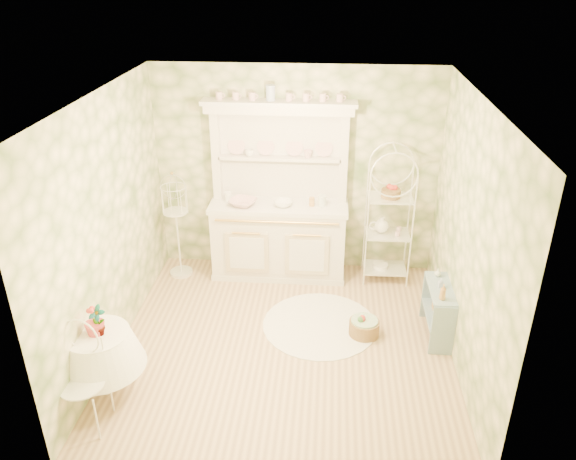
# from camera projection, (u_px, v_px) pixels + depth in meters

# --- Properties ---
(floor) EXTENTS (3.60, 3.60, 0.00)m
(floor) POSITION_uv_depth(u_px,v_px,m) (284.00, 344.00, 6.17)
(floor) COLOR tan
(floor) RESTS_ON ground
(ceiling) EXTENTS (3.60, 3.60, 0.00)m
(ceiling) POSITION_uv_depth(u_px,v_px,m) (284.00, 98.00, 4.98)
(ceiling) COLOR white
(ceiling) RESTS_ON floor
(wall_left) EXTENTS (3.60, 3.60, 0.00)m
(wall_left) POSITION_uv_depth(u_px,v_px,m) (108.00, 228.00, 5.71)
(wall_left) COLOR #F7E7C0
(wall_left) RESTS_ON floor
(wall_right) EXTENTS (3.60, 3.60, 0.00)m
(wall_right) POSITION_uv_depth(u_px,v_px,m) (468.00, 241.00, 5.45)
(wall_right) COLOR #F7E7C0
(wall_right) RESTS_ON floor
(wall_back) EXTENTS (3.60, 3.60, 0.00)m
(wall_back) POSITION_uv_depth(u_px,v_px,m) (296.00, 171.00, 7.19)
(wall_back) COLOR #F7E7C0
(wall_back) RESTS_ON floor
(wall_front) EXTENTS (3.60, 3.60, 0.00)m
(wall_front) POSITION_uv_depth(u_px,v_px,m) (262.00, 347.00, 3.97)
(wall_front) COLOR #F7E7C0
(wall_front) RESTS_ON floor
(kitchen_dresser) EXTENTS (1.87, 0.61, 2.29)m
(kitchen_dresser) POSITION_uv_depth(u_px,v_px,m) (279.00, 194.00, 7.04)
(kitchen_dresser) COLOR white
(kitchen_dresser) RESTS_ON floor
(bakers_rack) EXTENTS (0.59, 0.42, 1.88)m
(bakers_rack) POSITION_uv_depth(u_px,v_px,m) (389.00, 213.00, 7.02)
(bakers_rack) COLOR white
(bakers_rack) RESTS_ON floor
(side_shelf) EXTENTS (0.30, 0.75, 0.63)m
(side_shelf) POSITION_uv_depth(u_px,v_px,m) (438.00, 311.00, 6.19)
(side_shelf) COLOR #84A1B2
(side_shelf) RESTS_ON floor
(round_table) EXTENTS (0.57, 0.57, 0.62)m
(round_table) POSITION_uv_depth(u_px,v_px,m) (103.00, 368.00, 5.34)
(round_table) COLOR white
(round_table) RESTS_ON floor
(cafe_chair) EXTENTS (0.46, 0.46, 0.83)m
(cafe_chair) POSITION_uv_depth(u_px,v_px,m) (82.00, 388.00, 4.94)
(cafe_chair) COLOR white
(cafe_chair) RESTS_ON floor
(birdcage_stand) EXTENTS (0.37, 0.37, 1.54)m
(birdcage_stand) POSITION_uv_depth(u_px,v_px,m) (177.00, 222.00, 7.19)
(birdcage_stand) COLOR white
(birdcage_stand) RESTS_ON floor
(floor_basket) EXTENTS (0.38, 0.38, 0.24)m
(floor_basket) POSITION_uv_depth(u_px,v_px,m) (364.00, 326.00, 6.27)
(floor_basket) COLOR olive
(floor_basket) RESTS_ON floor
(lace_rug) EXTENTS (1.46, 1.46, 0.01)m
(lace_rug) POSITION_uv_depth(u_px,v_px,m) (320.00, 324.00, 6.48)
(lace_rug) COLOR white
(lace_rug) RESTS_ON floor
(bowl_floral) EXTENTS (0.41, 0.41, 0.08)m
(bowl_floral) POSITION_uv_depth(u_px,v_px,m) (243.00, 205.00, 7.06)
(bowl_floral) COLOR white
(bowl_floral) RESTS_ON kitchen_dresser
(bowl_white) EXTENTS (0.25, 0.25, 0.08)m
(bowl_white) POSITION_uv_depth(u_px,v_px,m) (283.00, 206.00, 7.04)
(bowl_white) COLOR white
(bowl_white) RESTS_ON kitchen_dresser
(cup_left) EXTENTS (0.13, 0.13, 0.09)m
(cup_left) POSITION_uv_depth(u_px,v_px,m) (249.00, 154.00, 7.01)
(cup_left) COLOR white
(cup_left) RESTS_ON kitchen_dresser
(cup_right) EXTENTS (0.11, 0.11, 0.10)m
(cup_right) POSITION_uv_depth(u_px,v_px,m) (308.00, 155.00, 6.96)
(cup_right) COLOR white
(cup_right) RESTS_ON kitchen_dresser
(potted_geranium) EXTENTS (0.17, 0.12, 0.30)m
(potted_geranium) POSITION_uv_depth(u_px,v_px,m) (98.00, 322.00, 5.09)
(potted_geranium) COLOR #3F7238
(potted_geranium) RESTS_ON round_table
(bottle_amber) EXTENTS (0.09, 0.09, 0.18)m
(bottle_amber) POSITION_uv_depth(u_px,v_px,m) (443.00, 294.00, 5.83)
(bottle_amber) COLOR #BE8B48
(bottle_amber) RESTS_ON side_shelf
(bottle_blue) EXTENTS (0.05, 0.05, 0.10)m
(bottle_blue) POSITION_uv_depth(u_px,v_px,m) (441.00, 284.00, 6.06)
(bottle_blue) COLOR #A3B2D4
(bottle_blue) RESTS_ON side_shelf
(bottle_glass) EXTENTS (0.10, 0.10, 0.10)m
(bottle_glass) POSITION_uv_depth(u_px,v_px,m) (438.00, 274.00, 6.26)
(bottle_glass) COLOR silver
(bottle_glass) RESTS_ON side_shelf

